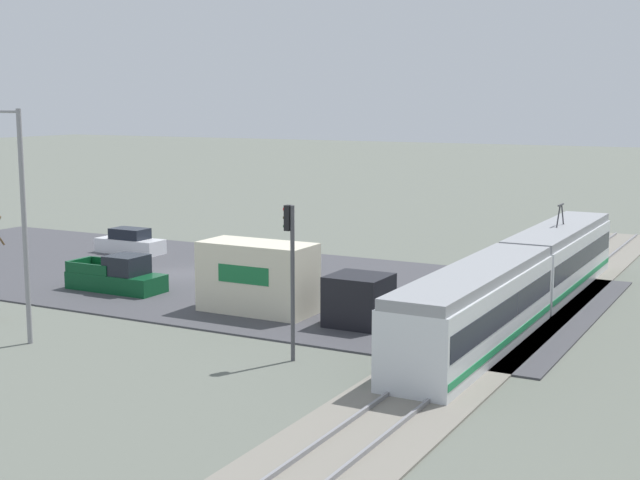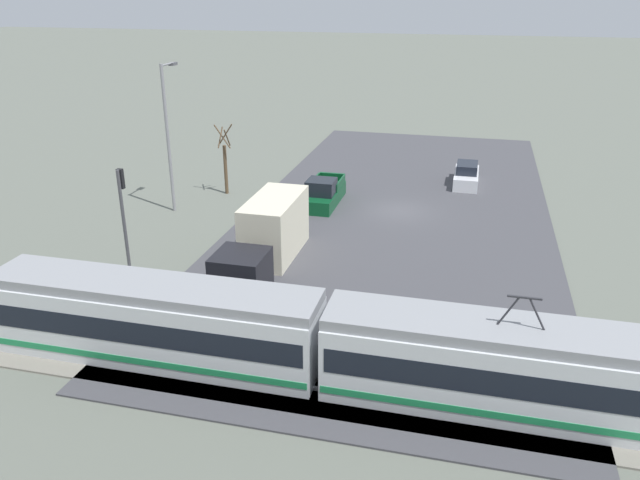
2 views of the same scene
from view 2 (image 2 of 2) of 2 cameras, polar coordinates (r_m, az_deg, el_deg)
ground_plane at (r=41.27m, az=7.22°, el=2.55°), size 320.00×320.00×0.00m
road_surface at (r=41.25m, az=7.22°, el=2.60°), size 19.09×45.48×0.08m
rail_bed at (r=23.98m, az=1.08°, el=-12.79°), size 55.43×4.40×0.22m
light_rail_tram at (r=23.17m, az=0.23°, el=-9.44°), size 26.78×2.69×4.35m
box_truck at (r=32.80m, az=-4.84°, el=0.28°), size 2.43×9.07×3.23m
pickup_truck at (r=42.02m, az=0.31°, el=4.24°), size 1.98×5.21×1.88m
sedan_car_0 at (r=47.60m, az=13.23°, el=5.76°), size 1.72×4.50×1.60m
traffic_light_pole at (r=31.12m, az=-17.52°, el=2.40°), size 0.28×0.47×5.90m
street_tree at (r=44.55m, az=-8.66°, el=7.02°), size 1.18×0.98×4.98m
street_lamp_near_crossing at (r=41.06m, az=-13.69°, el=9.77°), size 0.36×1.95×9.40m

